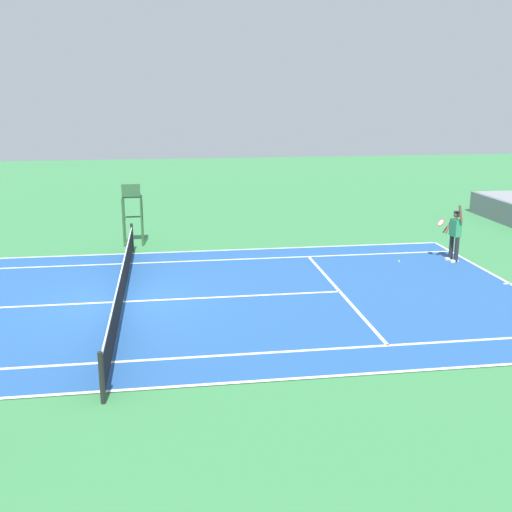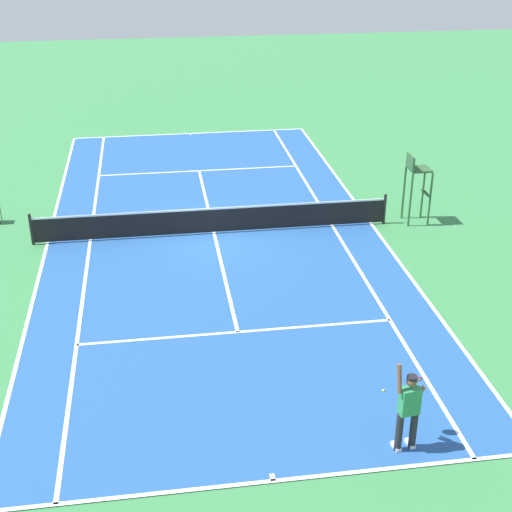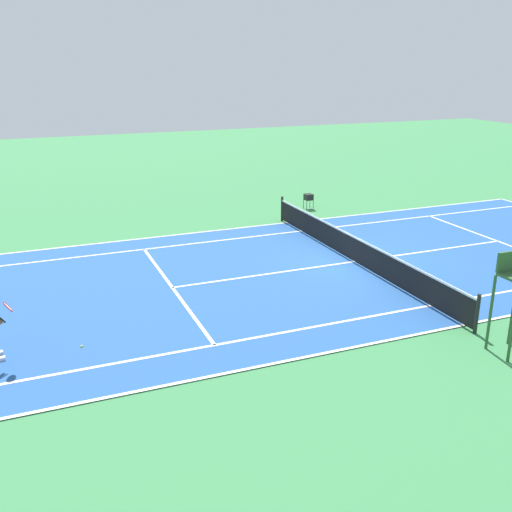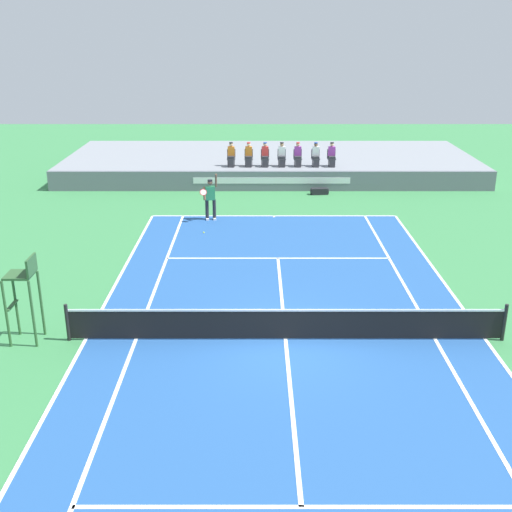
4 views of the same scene
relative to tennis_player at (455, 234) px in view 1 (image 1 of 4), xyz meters
The scene contains 6 objects.
ground_plane 11.73m from the tennis_player, 76.05° to the right, with size 80.00×80.00×0.00m, color #387F47.
court 11.73m from the tennis_player, 76.05° to the right, with size 11.08×23.88×0.03m.
net 11.70m from the tennis_player, 76.05° to the right, with size 11.98×0.10×1.07m.
tennis_player is the anchor object (origin of this frame).
tennis_ball 2.16m from the tennis_player, 94.82° to the right, with size 0.07×0.07×0.07m, color #D1E533.
umpire_chair 12.10m from the tennis_player, 110.21° to the right, with size 0.77×0.77×2.44m.
Camera 1 is at (16.90, 1.37, 5.78)m, focal length 42.84 mm.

